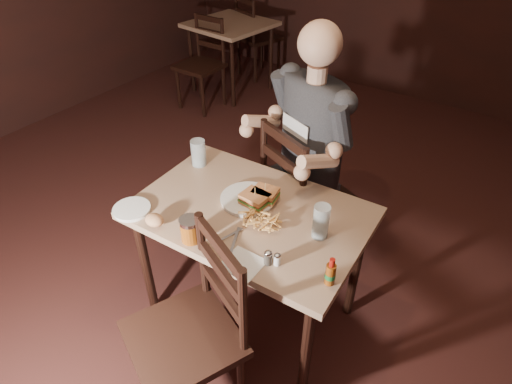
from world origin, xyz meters
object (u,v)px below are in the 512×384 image
Objects in this scene: chair_far at (308,195)px; bg_chair_far at (259,37)px; dinner_plate at (248,200)px; bg_chair_near at (199,66)px; side_plate at (132,210)px; glass_left at (198,153)px; hot_sauce at (331,271)px; diner at (307,120)px; glass_right at (321,222)px; main_table at (250,224)px; chair_near at (183,338)px; bg_table at (231,31)px; syrup_dispenser at (190,230)px.

bg_chair_far is (-2.03, 2.45, -0.02)m from chair_far.
bg_chair_near is at bearing 136.11° from dinner_plate.
side_plate is at bearing -137.48° from dinner_plate.
bg_chair_far reaches higher than side_plate.
bg_chair_near is 2.38m from glass_left.
glass_left reaches higher than side_plate.
chair_far reaches higher than hot_sauce.
glass_left is (-0.48, -0.42, 0.35)m from chair_far.
bg_chair_near is (-2.03, 1.35, -0.04)m from chair_far.
diner reaches higher than glass_right.
main_table is 0.40m from glass_right.
chair_near is 7.23× the size of hot_sauce.
chair_far reaches higher than side_plate.
bg_table is 0.92× the size of chair_near.
side_plate is at bearing 178.01° from chair_near.
main_table is at bearing -175.35° from glass_right.
syrup_dispenser is (1.91, -2.26, 0.37)m from bg_chair_near.
bg_table is 0.87× the size of diner.
chair_far is at bearing -43.10° from bg_table.
chair_near is 0.71m from hot_sauce.
chair_near is 1.02× the size of bg_chair_far.
glass_left is 0.50m from side_plate.
main_table is at bearing 110.81° from chair_far.
bg_chair_far is 3.54× the size of dinner_plate.
glass_left reaches higher than dinner_plate.
diner is (2.01, -1.39, 0.56)m from bg_chair_near.
glass_right is (0.37, -0.52, -0.17)m from diner.
bg_chair_near reaches higher than main_table.
side_plate is at bearing -145.01° from main_table.
glass_left is (-0.47, 0.17, 0.16)m from main_table.
bg_chair_far reaches higher than glass_right.
glass_right reaches higher than glass_left.
bg_chair_near is at bearing -90.00° from bg_table.
chair_near is 0.47m from syrup_dispenser.
dinner_plate is 0.63m from hot_sauce.
glass_left reaches higher than main_table.
diner is 0.62m from glass_left.
bg_chair_far is at bearing 118.30° from glass_left.
syrup_dispenser is (0.37, -0.49, -0.02)m from glass_left.
bg_chair_near is (0.00, -1.10, -0.01)m from bg_chair_far.
bg_chair_near is at bearing 153.54° from chair_near.
bg_chair_far is (-2.01, 3.04, -0.21)m from main_table.
chair_near is at bearing 114.19° from chair_far.
glass_left is (1.54, -1.77, 0.39)m from bg_chair_near.
main_table is 0.62m from chair_far.
main_table is 3.20m from bg_table.
syrup_dispenser is at bearing -168.84° from hot_sauce.
bg_table is 3.31× the size of dinner_plate.
syrup_dispenser is at bearing -143.04° from glass_right.
hot_sauce is (2.54, -2.68, 0.16)m from bg_table.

